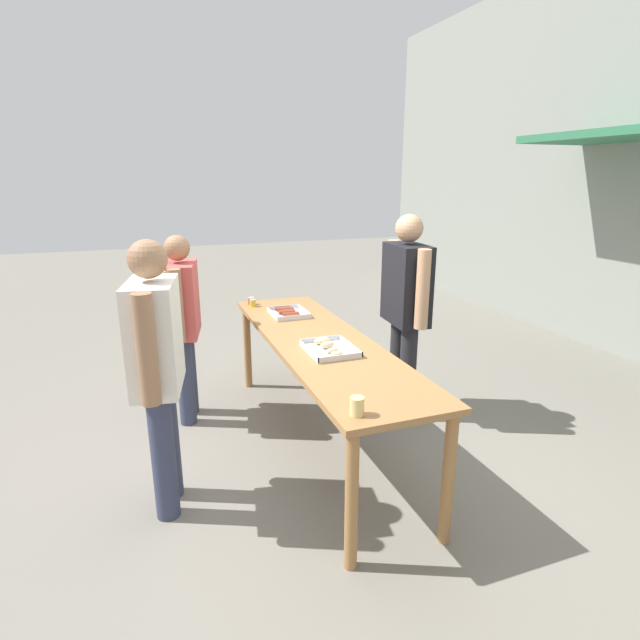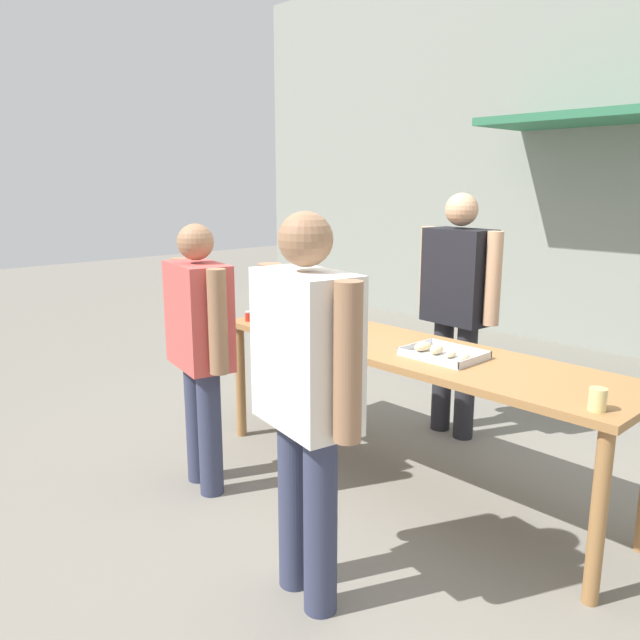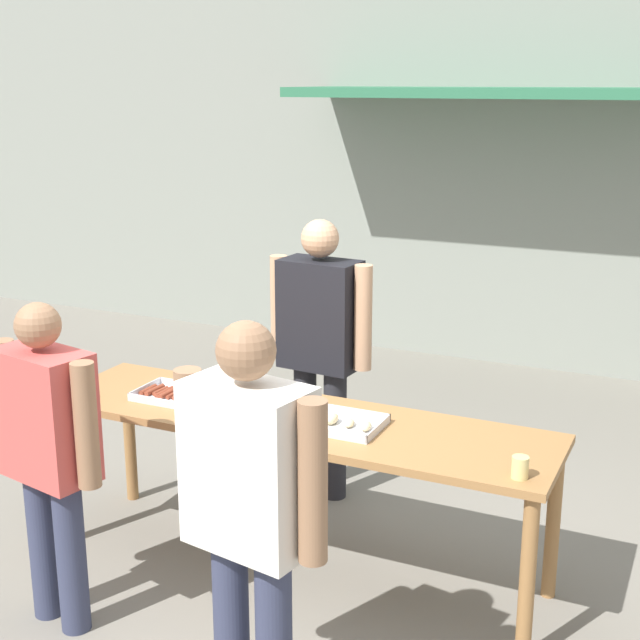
# 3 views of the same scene
# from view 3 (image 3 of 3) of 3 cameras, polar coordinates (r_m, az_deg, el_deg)

# --- Properties ---
(ground_plane) EXTENTS (24.00, 24.00, 0.00)m
(ground_plane) POSITION_cam_3_polar(r_m,az_deg,el_deg) (4.91, -1.56, -15.47)
(ground_plane) COLOR slate
(building_facade_back) EXTENTS (12.00, 1.11, 4.50)m
(building_facade_back) POSITION_cam_3_polar(r_m,az_deg,el_deg) (7.99, 11.53, 13.09)
(building_facade_back) COLOR gray
(building_facade_back) RESTS_ON ground
(serving_table) EXTENTS (2.67, 0.71, 0.85)m
(serving_table) POSITION_cam_3_polar(r_m,az_deg,el_deg) (4.57, -1.63, -7.27)
(serving_table) COLOR olive
(serving_table) RESTS_ON ground
(food_tray_sausages) EXTENTS (0.36, 0.30, 0.04)m
(food_tray_sausages) POSITION_cam_3_polar(r_m,az_deg,el_deg) (4.86, -9.52, -4.71)
(food_tray_sausages) COLOR silver
(food_tray_sausages) RESTS_ON serving_table
(food_tray_buns) EXTENTS (0.41, 0.32, 0.06)m
(food_tray_buns) POSITION_cam_3_polar(r_m,az_deg,el_deg) (4.40, 1.16, -6.58)
(food_tray_buns) COLOR silver
(food_tray_buns) RESTS_ON serving_table
(condiment_jar_mustard) EXTENTS (0.06, 0.06, 0.07)m
(condiment_jar_mustard) POSITION_cam_3_polar(r_m,az_deg,el_deg) (4.97, -15.50, -4.40)
(condiment_jar_mustard) COLOR #B22319
(condiment_jar_mustard) RESTS_ON serving_table
(condiment_jar_ketchup) EXTENTS (0.06, 0.06, 0.07)m
(condiment_jar_ketchup) POSITION_cam_3_polar(r_m,az_deg,el_deg) (4.91, -14.79, -4.57)
(condiment_jar_ketchup) COLOR gold
(condiment_jar_ketchup) RESTS_ON serving_table
(beer_cup) EXTENTS (0.07, 0.07, 0.10)m
(beer_cup) POSITION_cam_3_polar(r_m,az_deg,el_deg) (3.94, 12.69, -9.19)
(beer_cup) COLOR #DBC67A
(beer_cup) RESTS_ON serving_table
(person_server_behind_table) EXTENTS (0.67, 0.29, 1.72)m
(person_server_behind_table) POSITION_cam_3_polar(r_m,az_deg,el_deg) (5.31, 0.00, -1.07)
(person_server_behind_table) COLOR #232328
(person_server_behind_table) RESTS_ON ground
(person_customer_holding_hotdog) EXTENTS (0.65, 0.34, 1.57)m
(person_customer_holding_hotdog) POSITION_cam_3_polar(r_m,az_deg,el_deg) (4.24, -17.02, -7.46)
(person_customer_holding_hotdog) COLOR #333851
(person_customer_holding_hotdog) RESTS_ON ground
(person_customer_with_cup) EXTENTS (0.68, 0.34, 1.68)m
(person_customer_with_cup) POSITION_cam_3_polar(r_m,az_deg,el_deg) (3.38, -4.54, -11.46)
(person_customer_with_cup) COLOR #333851
(person_customer_with_cup) RESTS_ON ground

